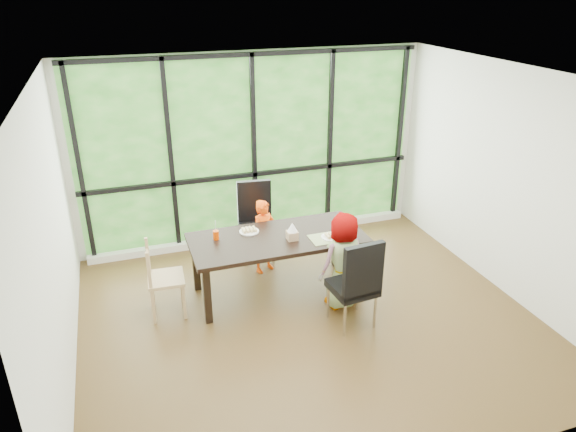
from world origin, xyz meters
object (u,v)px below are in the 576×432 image
object	(u,v)px
chair_interior_leather	(353,281)
plate_near	(331,237)
chair_end_beech	(166,278)
tissue_box	(292,235)
orange_cup	(216,235)
green_cup	(349,231)
child_toddler	(264,236)
chair_window_leather	(257,223)
white_mug	(350,221)
dining_table	(278,264)
plate_far	(249,231)
child_older	(342,261)

from	to	relation	value
chair_interior_leather	plate_near	distance (m)	0.70
chair_end_beech	tissue_box	xyz separation A→B (m)	(1.48, -0.10, 0.35)
orange_cup	green_cup	xyz separation A→B (m)	(1.52, -0.42, 0.01)
child_toddler	plate_near	bearing A→B (deg)	-77.80
chair_window_leather	white_mug	size ratio (longest dim) A/B	11.66
chair_end_beech	orange_cup	xyz separation A→B (m)	(0.64, 0.20, 0.35)
white_mug	tissue_box	size ratio (longest dim) A/B	0.75
dining_table	chair_interior_leather	bearing A→B (deg)	-57.18
chair_end_beech	child_toddler	bearing A→B (deg)	-62.80
white_mug	tissue_box	world-z (taller)	tissue_box
chair_interior_leather	chair_end_beech	world-z (taller)	chair_interior_leather
plate_near	tissue_box	distance (m)	0.46
chair_window_leather	chair_end_beech	size ratio (longest dim) A/B	1.20
tissue_box	plate_near	bearing A→B (deg)	-13.26
tissue_box	plate_far	bearing A→B (deg)	140.46
chair_window_leather	chair_end_beech	xyz separation A→B (m)	(-1.32, -0.90, -0.09)
child_older	dining_table	bearing A→B (deg)	-52.35
chair_window_leather	chair_end_beech	world-z (taller)	chair_window_leather
plate_near	orange_cup	size ratio (longest dim) A/B	2.16
chair_window_leather	green_cup	size ratio (longest dim) A/B	8.28
plate_far	plate_near	bearing A→B (deg)	-27.63
child_older	orange_cup	xyz separation A→B (m)	(-1.31, 0.69, 0.22)
child_toddler	tissue_box	distance (m)	0.76
dining_table	white_mug	xyz separation A→B (m)	(0.96, 0.04, 0.42)
chair_window_leather	chair_interior_leather	bearing A→B (deg)	-64.23
child_older	chair_interior_leather	bearing A→B (deg)	72.58
chair_end_beech	orange_cup	distance (m)	0.75
chair_interior_leather	chair_end_beech	bearing A→B (deg)	-29.37
chair_end_beech	dining_table	bearing A→B (deg)	-85.37
plate_near	green_cup	bearing A→B (deg)	-6.75
child_older	plate_near	xyz separation A→B (m)	(-0.02, 0.30, 0.17)
child_toddler	tissue_box	bearing A→B (deg)	-102.86
chair_end_beech	plate_far	bearing A→B (deg)	-72.70
orange_cup	tissue_box	bearing A→B (deg)	-19.09
chair_interior_leather	green_cup	distance (m)	0.74
chair_end_beech	plate_far	xyz separation A→B (m)	(1.05, 0.26, 0.31)
chair_interior_leather	child_older	distance (m)	0.38
orange_cup	chair_end_beech	bearing A→B (deg)	-162.90
plate_near	tissue_box	size ratio (longest dim) A/B	1.92
plate_far	dining_table	bearing A→B (deg)	-39.40
chair_interior_leather	green_cup	size ratio (longest dim) A/B	8.28
chair_window_leather	plate_near	size ratio (longest dim) A/B	4.56
chair_window_leather	green_cup	distance (m)	1.43
chair_interior_leather	chair_window_leather	bearing A→B (deg)	-76.45
dining_table	plate_near	bearing A→B (deg)	-20.89
child_toddler	plate_far	bearing A→B (deg)	-155.80
plate_far	tissue_box	xyz separation A→B (m)	(0.43, -0.35, 0.05)
white_mug	green_cup	bearing A→B (deg)	-115.73
plate_far	orange_cup	world-z (taller)	orange_cup
white_mug	tissue_box	xyz separation A→B (m)	(-0.81, -0.16, 0.01)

